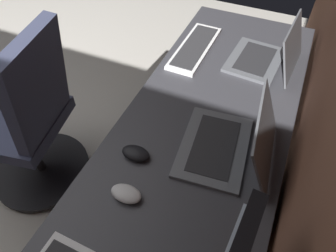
{
  "coord_description": "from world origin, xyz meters",
  "views": [
    {
      "loc": [
        0.68,
        1.92,
        1.63
      ],
      "look_at": [
        0.12,
        1.68,
        0.95
      ],
      "focal_mm": 33.33,
      "sensor_mm": 36.0,
      "label": 1
    }
  ],
  "objects_px": {
    "mouse_main": "(136,153)",
    "laptop_left": "(233,143)",
    "keyboard_main": "(195,48)",
    "mouse_spare": "(126,194)",
    "laptop_leftmost": "(269,55)",
    "office_chair": "(31,126)",
    "drawer_pedestal": "(190,210)"
  },
  "relations": [
    {
      "from": "laptop_leftmost",
      "to": "laptop_left",
      "type": "bearing_deg",
      "value": -1.39
    },
    {
      "from": "keyboard_main",
      "to": "mouse_spare",
      "type": "xyz_separation_m",
      "value": [
        0.86,
        0.08,
        0.01
      ]
    },
    {
      "from": "drawer_pedestal",
      "to": "mouse_main",
      "type": "xyz_separation_m",
      "value": [
        0.07,
        -0.2,
        0.4
      ]
    },
    {
      "from": "drawer_pedestal",
      "to": "laptop_left",
      "type": "bearing_deg",
      "value": 127.82
    },
    {
      "from": "laptop_leftmost",
      "to": "mouse_main",
      "type": "distance_m",
      "value": 0.79
    },
    {
      "from": "laptop_leftmost",
      "to": "office_chair",
      "type": "distance_m",
      "value": 1.21
    },
    {
      "from": "office_chair",
      "to": "keyboard_main",
      "type": "bearing_deg",
      "value": 131.49
    },
    {
      "from": "laptop_left",
      "to": "mouse_main",
      "type": "bearing_deg",
      "value": -63.95
    },
    {
      "from": "laptop_left",
      "to": "office_chair",
      "type": "relative_size",
      "value": 0.38
    },
    {
      "from": "drawer_pedestal",
      "to": "keyboard_main",
      "type": "relative_size",
      "value": 1.65
    },
    {
      "from": "drawer_pedestal",
      "to": "laptop_leftmost",
      "type": "height_order",
      "value": "laptop_leftmost"
    },
    {
      "from": "mouse_main",
      "to": "mouse_spare",
      "type": "bearing_deg",
      "value": 16.45
    },
    {
      "from": "laptop_left",
      "to": "keyboard_main",
      "type": "xyz_separation_m",
      "value": [
        -0.55,
        -0.34,
        -0.04
      ]
    },
    {
      "from": "laptop_leftmost",
      "to": "mouse_spare",
      "type": "distance_m",
      "value": 0.92
    },
    {
      "from": "drawer_pedestal",
      "to": "office_chair",
      "type": "bearing_deg",
      "value": -93.48
    },
    {
      "from": "laptop_leftmost",
      "to": "mouse_main",
      "type": "xyz_separation_m",
      "value": [
        0.72,
        -0.32,
        -0.04
      ]
    },
    {
      "from": "laptop_left",
      "to": "office_chair",
      "type": "bearing_deg",
      "value": -88.42
    },
    {
      "from": "keyboard_main",
      "to": "mouse_main",
      "type": "xyz_separation_m",
      "value": [
        0.7,
        0.03,
        0.01
      ]
    },
    {
      "from": "drawer_pedestal",
      "to": "laptop_left",
      "type": "height_order",
      "value": "laptop_left"
    },
    {
      "from": "laptop_leftmost",
      "to": "office_chair",
      "type": "xyz_separation_m",
      "value": [
        0.59,
        -1.01,
        -0.33
      ]
    },
    {
      "from": "laptop_leftmost",
      "to": "mouse_spare",
      "type": "bearing_deg",
      "value": -17.5
    },
    {
      "from": "laptop_left",
      "to": "keyboard_main",
      "type": "distance_m",
      "value": 0.65
    },
    {
      "from": "keyboard_main",
      "to": "mouse_spare",
      "type": "distance_m",
      "value": 0.86
    },
    {
      "from": "laptop_leftmost",
      "to": "laptop_left",
      "type": "relative_size",
      "value": 0.87
    },
    {
      "from": "laptop_left",
      "to": "mouse_spare",
      "type": "distance_m",
      "value": 0.4
    },
    {
      "from": "mouse_main",
      "to": "laptop_left",
      "type": "bearing_deg",
      "value": 116.05
    },
    {
      "from": "drawer_pedestal",
      "to": "laptop_leftmost",
      "type": "distance_m",
      "value": 0.79
    },
    {
      "from": "laptop_left",
      "to": "mouse_main",
      "type": "xyz_separation_m",
      "value": [
        0.15,
        -0.31,
        -0.04
      ]
    },
    {
      "from": "keyboard_main",
      "to": "mouse_spare",
      "type": "height_order",
      "value": "mouse_spare"
    },
    {
      "from": "mouse_spare",
      "to": "office_chair",
      "type": "relative_size",
      "value": 0.11
    },
    {
      "from": "mouse_spare",
      "to": "office_chair",
      "type": "bearing_deg",
      "value": -110.83
    },
    {
      "from": "mouse_main",
      "to": "laptop_leftmost",
      "type": "bearing_deg",
      "value": 155.89
    }
  ]
}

